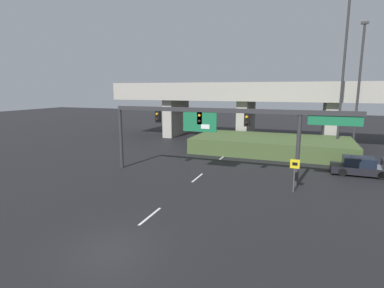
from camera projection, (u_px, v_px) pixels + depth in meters
The scene contains 9 objects.
ground_plane at pixel (111, 248), 12.99m from camera, with size 160.00×160.00×0.00m, color black.
lane_markings at pixel (212, 166), 26.75m from camera, with size 0.14×25.28×0.01m.
signal_gantry at pixel (218, 121), 22.46m from camera, with size 18.51×0.44×5.38m.
speed_limit_sign at pixel (294, 170), 19.72m from camera, with size 0.60×0.11×2.30m.
highway_light_pole_near at pixel (343, 69), 30.24m from camera, with size 0.70×0.36×16.71m.
highway_light_pole_far at pixel (359, 86), 31.38m from camera, with size 0.70×0.36×13.51m.
overpass_bridge at pixel (247, 101), 40.50m from camera, with size 36.86×8.35×7.62m.
grass_embankment at pixel (271, 145), 32.54m from camera, with size 16.42×8.01×1.61m.
parked_sedan_near_right at pixel (360, 167), 23.90m from camera, with size 4.39×1.89×1.44m.
Camera 1 is at (7.51, -9.94, 6.78)m, focal length 28.00 mm.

